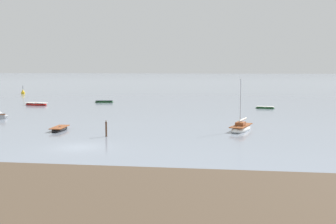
{
  "coord_description": "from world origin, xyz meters",
  "views": [
    {
      "loc": [
        12.78,
        -35.26,
        6.94
      ],
      "look_at": [
        4.45,
        23.34,
        0.69
      ],
      "focal_mm": 46.0,
      "sensor_mm": 36.0,
      "label": 1
    }
  ],
  "objects_px": {
    "rowboat_moored_1": "(36,104)",
    "rowboat_moored_7": "(265,108)",
    "sailboat_moored_0": "(241,128)",
    "channel_buoy": "(23,92)",
    "rowboat_moored_5": "(60,129)",
    "rowboat_moored_6": "(104,102)",
    "mooring_post_near": "(106,129)"
  },
  "relations": [
    {
      "from": "rowboat_moored_1",
      "to": "rowboat_moored_7",
      "type": "xyz_separation_m",
      "value": [
        40.47,
        -0.26,
        -0.05
      ]
    },
    {
      "from": "sailboat_moored_0",
      "to": "channel_buoy",
      "type": "height_order",
      "value": "sailboat_moored_0"
    },
    {
      "from": "rowboat_moored_5",
      "to": "rowboat_moored_7",
      "type": "relative_size",
      "value": 1.15
    },
    {
      "from": "rowboat_moored_1",
      "to": "channel_buoy",
      "type": "height_order",
      "value": "channel_buoy"
    },
    {
      "from": "rowboat_moored_5",
      "to": "rowboat_moored_6",
      "type": "distance_m",
      "value": 36.91
    },
    {
      "from": "sailboat_moored_0",
      "to": "mooring_post_near",
      "type": "bearing_deg",
      "value": -49.46
    },
    {
      "from": "sailboat_moored_0",
      "to": "rowboat_moored_1",
      "type": "relative_size",
      "value": 1.3
    },
    {
      "from": "rowboat_moored_1",
      "to": "mooring_post_near",
      "type": "bearing_deg",
      "value": 133.77
    },
    {
      "from": "rowboat_moored_6",
      "to": "channel_buoy",
      "type": "relative_size",
      "value": 1.63
    },
    {
      "from": "rowboat_moored_5",
      "to": "channel_buoy",
      "type": "bearing_deg",
      "value": 26.73
    },
    {
      "from": "rowboat_moored_7",
      "to": "sailboat_moored_0",
      "type": "bearing_deg",
      "value": -90.98
    },
    {
      "from": "mooring_post_near",
      "to": "rowboat_moored_7",
      "type": "bearing_deg",
      "value": 60.4
    },
    {
      "from": "channel_buoy",
      "to": "rowboat_moored_1",
      "type": "bearing_deg",
      "value": -59.59
    },
    {
      "from": "mooring_post_near",
      "to": "rowboat_moored_6",
      "type": "bearing_deg",
      "value": 106.79
    },
    {
      "from": "rowboat_moored_6",
      "to": "channel_buoy",
      "type": "bearing_deg",
      "value": -50.62
    },
    {
      "from": "rowboat_moored_1",
      "to": "rowboat_moored_5",
      "type": "distance_m",
      "value": 33.07
    },
    {
      "from": "rowboat_moored_1",
      "to": "rowboat_moored_5",
      "type": "relative_size",
      "value": 1.21
    },
    {
      "from": "rowboat_moored_1",
      "to": "rowboat_moored_6",
      "type": "height_order",
      "value": "rowboat_moored_1"
    },
    {
      "from": "rowboat_moored_5",
      "to": "rowboat_moored_7",
      "type": "distance_m",
      "value": 37.49
    },
    {
      "from": "rowboat_moored_5",
      "to": "rowboat_moored_6",
      "type": "bearing_deg",
      "value": 5.85
    },
    {
      "from": "mooring_post_near",
      "to": "sailboat_moored_0",
      "type": "bearing_deg",
      "value": 24.16
    },
    {
      "from": "channel_buoy",
      "to": "rowboat_moored_5",
      "type": "bearing_deg",
      "value": -60.12
    },
    {
      "from": "sailboat_moored_0",
      "to": "rowboat_moored_7",
      "type": "height_order",
      "value": "sailboat_moored_0"
    },
    {
      "from": "sailboat_moored_0",
      "to": "rowboat_moored_5",
      "type": "bearing_deg",
      "value": -65.52
    },
    {
      "from": "rowboat_moored_1",
      "to": "mooring_post_near",
      "type": "relative_size",
      "value": 2.53
    },
    {
      "from": "rowboat_moored_6",
      "to": "channel_buoy",
      "type": "distance_m",
      "value": 35.55
    },
    {
      "from": "channel_buoy",
      "to": "rowboat_moored_7",
      "type": "bearing_deg",
      "value": -27.36
    },
    {
      "from": "sailboat_moored_0",
      "to": "rowboat_moored_5",
      "type": "xyz_separation_m",
      "value": [
        -19.64,
        -2.79,
        -0.1
      ]
    },
    {
      "from": "rowboat_moored_5",
      "to": "rowboat_moored_1",
      "type": "bearing_deg",
      "value": 26.18
    },
    {
      "from": "sailboat_moored_0",
      "to": "rowboat_moored_1",
      "type": "xyz_separation_m",
      "value": [
        -35.83,
        26.04,
        -0.07
      ]
    },
    {
      "from": "rowboat_moored_5",
      "to": "channel_buoy",
      "type": "relative_size",
      "value": 1.62
    },
    {
      "from": "rowboat_moored_7",
      "to": "mooring_post_near",
      "type": "height_order",
      "value": "mooring_post_near"
    }
  ]
}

